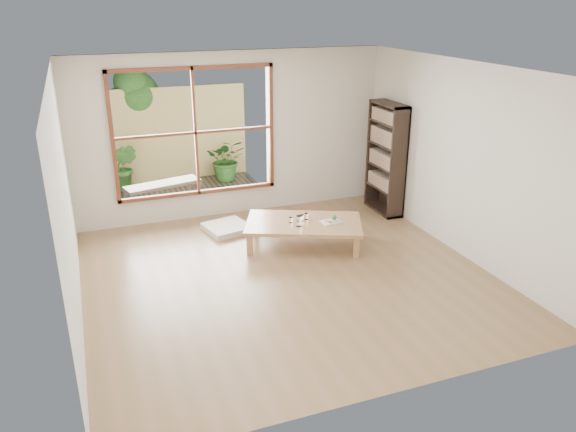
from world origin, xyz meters
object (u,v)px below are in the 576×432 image
Objects in this scene: garden_bench at (163,186)px; low_table at (304,225)px; bookshelf at (386,159)px; food_tray at (331,221)px.

low_table is at bearing -68.54° from garden_bench.
bookshelf is 6.08× the size of food_tray.
garden_bench is at bearing 149.14° from low_table.
food_tray is at bearing 1.69° from low_table.
low_table is 6.27× the size of food_tray.
low_table is 2.04m from bookshelf.
bookshelf is 1.37× the size of garden_bench.
food_tray is at bearing -64.69° from garden_bench.
bookshelf is (1.77, 0.82, 0.59)m from low_table.
low_table is 1.03× the size of bookshelf.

